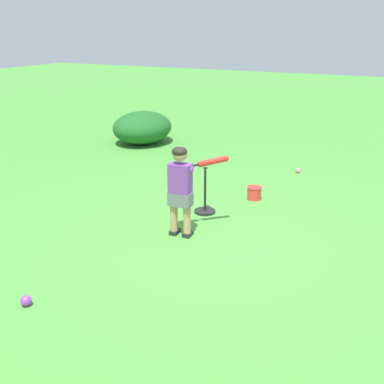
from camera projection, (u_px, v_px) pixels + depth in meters
The scene contains 7 objects.
ground_plane at pixel (219, 247), 5.34m from camera, with size 40.00×40.00×0.00m, color #479338.
child_batter at pixel (182, 183), 5.43m from camera, with size 0.56×0.61×1.08m.
play_ball_near_batter at pixel (298, 171), 7.98m from camera, with size 0.08×0.08×0.08m, color pink.
play_ball_behind_batter at pixel (26, 301), 4.21m from camera, with size 0.10×0.10×0.10m, color purple.
batting_tee at pixel (205, 205), 6.29m from camera, with size 0.28×0.28×0.62m.
toy_bucket at pixel (254, 193), 6.76m from camera, with size 0.22×0.22×0.19m.
shrub_left_background at pixel (142, 127), 9.89m from camera, with size 1.16×1.35×0.66m, color #1E5B23.
Camera 1 is at (1.90, -4.45, 2.36)m, focal length 44.56 mm.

